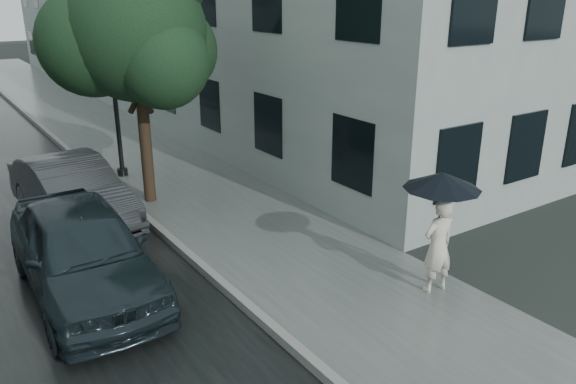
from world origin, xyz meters
TOP-DOWN VIEW (x-y plane):
  - ground at (0.00, 0.00)m, footprint 120.00×120.00m
  - sidewalk at (0.25, 12.00)m, footprint 3.50×60.00m
  - kerb_near at (-1.57, 12.00)m, footprint 0.15×60.00m
  - pedestrian at (1.37, 0.17)m, footprint 0.63×0.45m
  - umbrella at (1.37, 0.21)m, footprint 1.42×1.42m
  - street_tree at (-1.00, 7.15)m, footprint 4.06×3.69m
  - lamp_post at (-1.06, 9.35)m, footprint 0.84×0.41m
  - car_near at (-3.50, 3.37)m, footprint 1.92×4.59m
  - car_far at (-2.86, 6.63)m, footprint 1.90×4.40m

SIDE VIEW (x-z plane):
  - ground at x=0.00m, z-range 0.00..0.00m
  - sidewalk at x=0.25m, z-range 0.00..0.01m
  - kerb_near at x=-1.57m, z-range 0.00..0.15m
  - car_far at x=-2.86m, z-range 0.01..1.41m
  - car_near at x=-3.50m, z-range 0.01..1.56m
  - pedestrian at x=1.37m, z-range 0.01..1.64m
  - umbrella at x=1.37m, z-range 1.35..2.55m
  - lamp_post at x=-1.06m, z-range 0.37..5.57m
  - street_tree at x=-1.00m, z-range 1.01..6.99m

